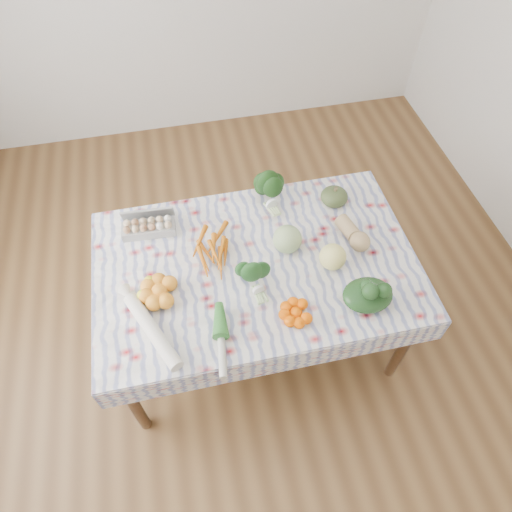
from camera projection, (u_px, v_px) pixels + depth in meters
ground at (256, 332)px, 2.96m from camera, size 4.50×4.50×0.00m
dining_table at (256, 272)px, 2.42m from camera, size 1.60×1.00×0.75m
tablecloth at (256, 263)px, 2.36m from camera, size 1.66×1.06×0.01m
egg_carton at (148, 228)px, 2.45m from camera, size 0.29×0.13×0.08m
carrot_bunch at (214, 251)px, 2.37m from camera, size 0.28×0.26×0.04m
kale_bunch at (268, 193)px, 2.54m from camera, size 0.21×0.20×0.16m
kabocha_squash at (334, 197)px, 2.57m from camera, size 0.15×0.15×0.10m
cabbage at (287, 239)px, 2.35m from camera, size 0.15×0.15×0.15m
butternut_squash at (353, 233)px, 2.41m from camera, size 0.16×0.25×0.11m
orange_cluster at (159, 291)px, 2.20m from camera, size 0.31×0.31×0.08m
broccoli at (255, 280)px, 2.22m from camera, size 0.18×0.18×0.11m
mandarin_cluster at (296, 312)px, 2.14m from camera, size 0.19×0.19×0.06m
grapefruit at (333, 257)px, 2.29m from camera, size 0.16×0.16×0.14m
spinach_bag at (368, 295)px, 2.17m from camera, size 0.25×0.20×0.11m
daikon at (152, 331)px, 2.08m from camera, size 0.25×0.45×0.07m
leek at (221, 341)px, 2.07m from camera, size 0.08×0.35×0.04m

